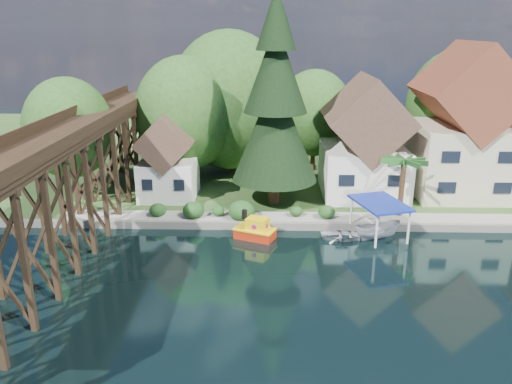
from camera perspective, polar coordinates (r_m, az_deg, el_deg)
ground at (r=33.14m, az=4.51°, el=-9.65°), size 140.00×140.00×0.00m
bank at (r=65.07m, az=3.10°, el=4.75°), size 140.00×52.00×0.50m
seawall at (r=40.62m, az=9.64°, el=-3.92°), size 60.00×0.40×0.62m
promenade at (r=42.06m, az=12.13°, el=-2.96°), size 50.00×2.60×0.06m
trestle_bridge at (r=38.59m, az=-20.14°, el=1.92°), size 4.12×44.18×9.30m
house_left at (r=47.22m, az=12.29°, el=5.22°), size 7.64×8.64×11.02m
house_center at (r=49.89m, az=22.56°, el=6.44°), size 8.65×9.18×13.89m
shed at (r=46.19m, az=-10.02°, el=3.40°), size 5.09×5.40×7.85m
bg_trees at (r=51.22m, az=4.71°, el=9.04°), size 49.90×13.30×10.57m
shrubs at (r=41.15m, az=-2.47°, el=-1.99°), size 15.76×2.47×1.70m
conifer at (r=42.66m, az=2.23°, el=9.95°), size 7.42×7.42×18.27m
palm_tree at (r=42.15m, az=16.57°, el=3.20°), size 4.54×4.54×5.22m
tugboat at (r=38.43m, az=-0.05°, el=-4.39°), size 3.48×2.73×2.23m
boat_white_a at (r=39.11m, az=9.94°, el=-4.76°), size 3.48×2.52×0.71m
boat_canopy at (r=39.27m, az=13.82°, el=-3.47°), size 4.44×5.40×2.99m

